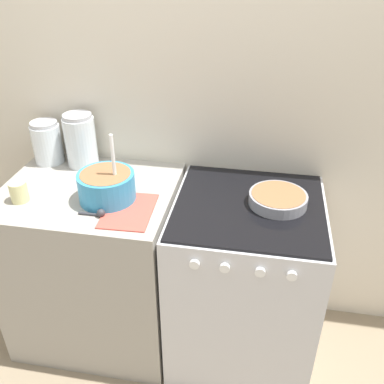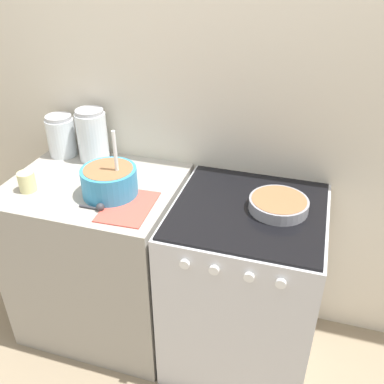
{
  "view_description": "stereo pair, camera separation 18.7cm",
  "coord_description": "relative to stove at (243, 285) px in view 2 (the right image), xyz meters",
  "views": [
    {
      "loc": [
        0.38,
        -1.27,
        1.92
      ],
      "look_at": [
        0.1,
        0.31,
        0.95
      ],
      "focal_mm": 40.0,
      "sensor_mm": 36.0,
      "label": 1
    },
    {
      "loc": [
        0.57,
        -1.22,
        1.92
      ],
      "look_at": [
        0.1,
        0.31,
        0.95
      ],
      "focal_mm": 40.0,
      "sensor_mm": 36.0,
      "label": 2
    }
  ],
  "objects": [
    {
      "name": "ground_plane",
      "position": [
        -0.35,
        -0.33,
        -0.45
      ],
      "size": [
        12.0,
        12.0,
        0.0
      ],
      "primitive_type": "plane",
      "color": "gray"
    },
    {
      "name": "countertop_cabinet",
      "position": [
        -0.76,
        0.0,
        0.0
      ],
      "size": [
        0.81,
        0.67,
        0.9
      ],
      "color": "#9E998E",
      "rests_on": "ground_plane"
    },
    {
      "name": "stove",
      "position": [
        0.0,
        0.0,
        0.0
      ],
      "size": [
        0.67,
        0.68,
        0.9
      ],
      "color": "silver",
      "rests_on": "ground_plane"
    },
    {
      "name": "measuring_spoon",
      "position": [
        -0.62,
        -0.2,
        0.47
      ],
      "size": [
        0.12,
        0.04,
        0.04
      ],
      "color": "#333338",
      "rests_on": "countertop_cabinet"
    },
    {
      "name": "storage_jar_left",
      "position": [
        -1.05,
        0.24,
        0.54
      ],
      "size": [
        0.15,
        0.15,
        0.22
      ],
      "color": "silver",
      "rests_on": "countertop_cabinet"
    },
    {
      "name": "wall_back",
      "position": [
        -0.35,
        0.36,
        0.75
      ],
      "size": [
        4.62,
        0.05,
        2.4
      ],
      "color": "beige",
      "rests_on": "ground_plane"
    },
    {
      "name": "baking_pan",
      "position": [
        0.12,
        0.03,
        0.48
      ],
      "size": [
        0.25,
        0.25,
        0.05
      ],
      "color": "gray",
      "rests_on": "stove"
    },
    {
      "name": "storage_jar_middle",
      "position": [
        -0.87,
        0.24,
        0.57
      ],
      "size": [
        0.16,
        0.16,
        0.27
      ],
      "color": "silver",
      "rests_on": "countertop_cabinet"
    },
    {
      "name": "recipe_page",
      "position": [
        -0.51,
        -0.14,
        0.45
      ],
      "size": [
        0.22,
        0.3,
        0.01
      ],
      "color": "#CC4C3F",
      "rests_on": "countertop_cabinet"
    },
    {
      "name": "mixing_bowl",
      "position": [
        -0.63,
        -0.07,
        0.52
      ],
      "size": [
        0.25,
        0.25,
        0.32
      ],
      "color": "#338CBF",
      "rests_on": "countertop_cabinet"
    },
    {
      "name": "tin_can",
      "position": [
        -1.01,
        -0.15,
        0.5
      ],
      "size": [
        0.08,
        0.08,
        0.09
      ],
      "color": "beige",
      "rests_on": "countertop_cabinet"
    }
  ]
}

